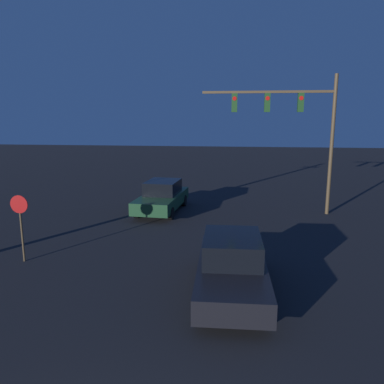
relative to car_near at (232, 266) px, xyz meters
The scene contains 4 objects.
car_near is the anchor object (origin of this frame).
car_far 9.52m from the car_near, 113.31° to the left, with size 2.17×4.76×1.58m.
traffic_signal_mast 10.45m from the car_near, 73.43° to the left, with size 6.45×0.30×6.82m.
stop_sign 7.21m from the car_near, 168.68° to the left, with size 0.61×0.07×2.29m.
Camera 1 is at (1.80, -2.72, 4.80)m, focal length 35.00 mm.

